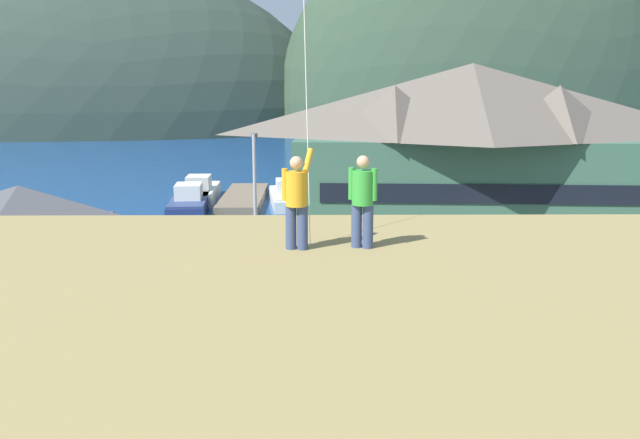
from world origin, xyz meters
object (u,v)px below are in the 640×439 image
Objects in this scene: parked_car_corner_spot at (348,293)px; parked_car_mid_row_near at (485,296)px; parked_car_front_row_end at (482,337)px; person_kite_flyer at (297,199)px; harbor_lodge at (470,145)px; parked_car_lone_by_shed at (224,292)px; wharf_dock at (244,198)px; moored_boat_wharfside at (200,192)px; person_companion at (363,199)px; moored_boat_inner_slip at (190,202)px; storage_shed_near_lot at (23,245)px; parked_car_back_row_left at (234,336)px; moored_boat_outer_mooring at (287,196)px; parking_light_pole at (255,200)px.

parked_car_mid_row_near is at bearing -5.27° from parked_car_corner_spot.
person_kite_flyer reaches higher than parked_car_front_row_end.
person_kite_flyer is at bearing -108.71° from harbor_lodge.
wharf_dock is at bearing 94.03° from parked_car_lone_by_shed.
person_companion is (10.22, -42.60, 6.76)m from moored_boat_wharfside.
person_kite_flyer is at bearing -76.71° from moored_boat_inner_slip.
storage_shed_near_lot is at bearing -97.73° from moored_boat_inner_slip.
harbor_lodge is at bearing -38.09° from wharf_dock.
wharf_dock is 27.33m from parked_car_lone_by_shed.
moored_boat_inner_slip reaches higher than parked_car_front_row_end.
parked_car_mid_row_near is at bearing 62.38° from person_kite_flyer.
wharf_dock is 32.29m from parked_car_back_row_left.
storage_shed_near_lot is at bearing 174.36° from parked_car_mid_row_near.
moored_boat_outer_mooring is 41.10m from person_companion.
wharf_dock is 3.81m from moored_boat_outer_mooring.
parked_car_front_row_end is 13.00m from person_kite_flyer.
person_kite_flyer reaches higher than parked_car_mid_row_near.
parked_car_mid_row_near is at bearing -26.43° from parking_light_pole.
parked_car_lone_by_shed is 2.48× the size of person_companion.
moored_boat_outer_mooring is at bearing 88.78° from parked_car_back_row_left.
parking_light_pole is 19.21m from person_kite_flyer.
parked_car_back_row_left is (9.66, -6.19, -1.71)m from storage_shed_near_lot.
parking_light_pole is at bearing -82.77° from wharf_dock.
parked_car_front_row_end is (8.50, -0.16, 0.00)m from parked_car_back_row_left.
moored_boat_wharfside is 1.93× the size of parked_car_lone_by_shed.
moored_boat_wharfside is at bearing 119.56° from parked_car_mid_row_near.
parked_car_lone_by_shed is at bearing 176.63° from parked_car_mid_row_near.
moored_boat_outer_mooring is at bearing 67.30° from storage_shed_near_lot.
person_kite_flyer is at bearing -82.74° from parking_light_pole.
parked_car_mid_row_near is 5.60m from parked_car_corner_spot.
parked_car_mid_row_near is 17.02m from person_kite_flyer.
wharf_dock is 30.61m from parked_car_mid_row_near.
moored_boat_inner_slip is 2.00× the size of parked_car_mid_row_near.
parked_car_mid_row_near is 1.03× the size of parked_car_back_row_left.
harbor_lodge is at bearing 61.35° from parked_car_corner_spot.
person_kite_flyer reaches higher than parked_car_lone_by_shed.
parked_car_mid_row_near is 4.60m from parked_car_front_row_end.
parked_car_corner_spot is (-5.58, 0.51, 0.00)m from parked_car_mid_row_near.
person_companion is at bearing -69.21° from parked_car_back_row_left.
parked_car_lone_by_shed is 0.99× the size of parked_car_front_row_end.
parked_car_front_row_end is (7.84, -31.01, 0.34)m from moored_boat_outer_mooring.
storage_shed_near_lot is 0.94× the size of moored_boat_outer_mooring.
person_companion reaches higher than moored_boat_outer_mooring.
moored_boat_inner_slip is 24.31m from parked_car_lone_by_shed.
moored_boat_wharfside reaches higher than parked_car_lone_by_shed.
harbor_lodge is 3.23× the size of storage_shed_near_lot.
parked_car_corner_spot is at bearing -69.21° from moored_boat_wharfside.
parked_car_lone_by_shed is 0.60× the size of parking_light_pole.
person_kite_flyer is at bearing -96.79° from parked_car_corner_spot.
person_kite_flyer is (1.75, -40.53, 6.78)m from moored_boat_outer_mooring.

